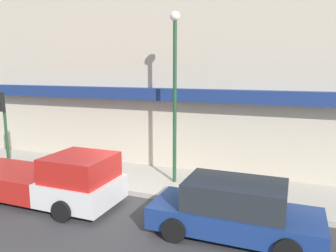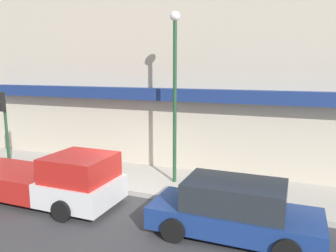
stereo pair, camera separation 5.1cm
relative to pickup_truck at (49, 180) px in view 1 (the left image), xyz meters
The scene contains 8 objects.
ground_plane 2.70m from the pickup_truck, 35.13° to the left, with size 80.00×80.00×0.00m, color #38383A.
sidewalk 3.80m from the pickup_truck, 55.56° to the left, with size 36.00×3.19×0.18m.
building 8.19m from the pickup_truck, 70.95° to the left, with size 19.80×3.80×11.48m.
pickup_truck is the anchor object (origin of this frame).
parked_car 6.22m from the pickup_truck, ahead, with size 4.48×2.00×1.53m.
fire_hydrant 6.91m from the pickup_truck, 18.58° to the left, with size 0.16×0.16×0.62m.
street_lamp 5.59m from the pickup_truck, 41.64° to the left, with size 0.36×0.36×6.30m.
traffic_light 4.58m from the pickup_truck, 155.01° to the left, with size 0.28×0.42×3.34m.
Camera 1 is at (5.47, -9.78, 4.43)m, focal length 35.00 mm.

